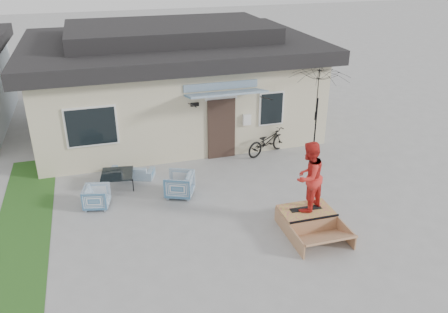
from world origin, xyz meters
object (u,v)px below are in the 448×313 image
object	(u,v)px
armchair_right	(179,183)
skateboard	(306,208)
coffee_table	(118,180)
patio_umbrella	(317,108)
loveseat	(132,169)
armchair_left	(97,196)
skater	(309,176)
bicycle	(267,139)
skate_ramp	(306,217)

from	to	relation	value
armchair_right	skateboard	xyz separation A→B (m)	(2.87, -2.43, 0.08)
coffee_table	patio_umbrella	bearing A→B (deg)	3.11
loveseat	armchair_left	xyz separation A→B (m)	(-1.13, -1.56, 0.08)
skateboard	skater	xyz separation A→B (m)	(0.00, 0.00, 0.96)
loveseat	armchair_right	bearing A→B (deg)	149.01
loveseat	coffee_table	bearing A→B (deg)	69.07
armchair_right	skater	bearing A→B (deg)	73.58
loveseat	armchair_left	world-z (taller)	armchair_left
armchair_left	patio_umbrella	distance (m)	7.65
skater	armchair_right	bearing A→B (deg)	-71.96
loveseat	armchair_right	world-z (taller)	armchair_right
armchair_left	skater	xyz separation A→B (m)	(5.22, -2.45, 1.09)
loveseat	skater	distance (m)	5.84
armchair_left	loveseat	bearing A→B (deg)	-23.05
patio_umbrella	skater	size ratio (longest dim) A/B	1.18
coffee_table	skateboard	size ratio (longest dim) A/B	1.10
loveseat	armchair_right	size ratio (longest dim) A/B	1.74
armchair_right	patio_umbrella	size ratio (longest dim) A/B	0.36
coffee_table	bicycle	distance (m)	5.36
skate_ramp	skater	bearing A→B (deg)	90.00
loveseat	skateboard	world-z (taller)	loveseat
coffee_table	patio_umbrella	distance (m)	6.92
skate_ramp	loveseat	bearing A→B (deg)	135.59
loveseat	skateboard	distance (m)	5.73
loveseat	patio_umbrella	distance (m)	6.44
armchair_left	patio_umbrella	size ratio (longest dim) A/B	0.32
coffee_table	patio_umbrella	xyz separation A→B (m)	(6.74, 0.37, 1.52)
coffee_table	skate_ramp	world-z (taller)	coffee_table
armchair_left	skater	size ratio (longest dim) A/B	0.37
armchair_right	bicycle	bearing A→B (deg)	143.77
skate_ramp	skateboard	distance (m)	0.26
coffee_table	patio_umbrella	world-z (taller)	patio_umbrella
loveseat	armchair_right	xyz separation A→B (m)	(1.22, -1.58, 0.13)
armchair_left	armchair_right	bearing A→B (deg)	-77.60
coffee_table	skater	xyz separation A→B (m)	(4.57, -3.48, 1.21)
coffee_table	skate_ramp	distance (m)	5.77
armchair_left	coffee_table	xyz separation A→B (m)	(0.65, 1.03, -0.12)
armchair_left	skate_ramp	size ratio (longest dim) A/B	0.39
skate_ramp	bicycle	bearing A→B (deg)	81.71
skateboard	bicycle	bearing A→B (deg)	83.12
armchair_right	skate_ramp	distance (m)	3.79
patio_umbrella	skate_ramp	bearing A→B (deg)	-119.21
bicycle	skate_ramp	distance (m)	4.59
armchair_left	bicycle	distance (m)	6.25
armchair_left	coffee_table	size ratio (longest dim) A/B	0.75
armchair_left	bicycle	size ratio (longest dim) A/B	0.39
armchair_left	skater	world-z (taller)	skater
armchair_left	armchair_right	distance (m)	2.35
bicycle	skateboard	bearing A→B (deg)	148.24
coffee_table	skater	size ratio (longest dim) A/B	0.50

